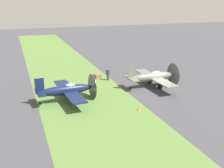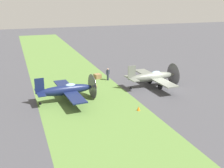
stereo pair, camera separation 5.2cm
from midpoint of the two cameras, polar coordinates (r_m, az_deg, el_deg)
ground_plane at (r=37.04m, az=10.36°, el=-1.15°), size 160.00×160.00×0.00m
grass_verge at (r=33.37m, az=-5.25°, el=-2.99°), size 120.00×11.00×0.01m
airplane_lead at (r=37.72m, az=8.22°, el=1.45°), size 9.11×7.23×3.26m
airplane_wingman at (r=32.60m, az=-8.95°, el=-1.17°), size 8.93×7.06×3.17m
ground_crew_chief at (r=40.40m, az=-0.80°, el=2.02°), size 0.38×0.59×1.73m
supply_crate at (r=41.53m, az=-2.88°, el=1.58°), size 1.09×1.09×0.64m
runway_marker_cone at (r=30.04m, az=5.37°, el=-4.90°), size 0.36×0.36×0.44m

